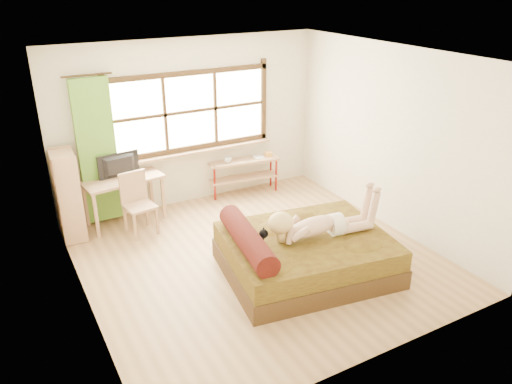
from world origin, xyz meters
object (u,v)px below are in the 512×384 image
chair (137,199)px  pipe_shelf (244,169)px  bookshelf (68,195)px  bed (303,253)px  kitten (254,238)px  desk (123,184)px  woman (320,214)px

chair → pipe_shelf: size_ratio=0.73×
pipe_shelf → bookshelf: bookshelf is taller
bed → kitten: size_ratio=7.39×
desk → pipe_shelf: desk is taller
desk → chair: bearing=-84.1°
pipe_shelf → woman: bearing=-89.4°
bed → chair: size_ratio=2.48×
woman → bookshelf: (-2.61, 2.51, -0.16)m
kitten → pipe_shelf: size_ratio=0.24×
kitten → desk: bearing=119.5°
bed → woman: bearing=-7.4°
bed → desk: size_ratio=1.84×
chair → bookshelf: (-0.90, 0.29, 0.15)m
bed → kitten: (-0.67, 0.09, 0.36)m
kitten → pipe_shelf: kitten is taller
desk → bookshelf: bookshelf is taller
chair → bed: bearing=-62.7°
woman → pipe_shelf: (0.35, 2.70, -0.37)m
chair → kitten: bearing=-75.6°
bed → chair: (-1.51, 2.16, 0.23)m
kitten → bookshelf: bearing=135.1°
bed → bookshelf: size_ratio=1.75×
desk → bookshelf: bearing=177.9°
bed → kitten: bed is taller
kitten → chair: chair is taller
woman → desk: size_ratio=1.16×
desk → bookshelf: 0.82m
bookshelf → pipe_shelf: bearing=6.9°
kitten → chair: bearing=120.8°
bed → pipe_shelf: (0.55, 2.65, 0.17)m
pipe_shelf → desk: bearing=-168.9°
bed → desk: 3.01m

